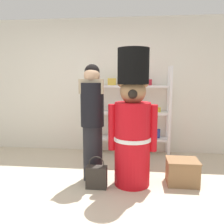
{
  "coord_description": "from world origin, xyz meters",
  "views": [
    {
      "loc": [
        0.71,
        -2.45,
        1.46
      ],
      "look_at": [
        0.37,
        0.7,
        1.0
      ],
      "focal_mm": 37.57,
      "sensor_mm": 36.0,
      "label": 1
    }
  ],
  "objects": [
    {
      "name": "teddy_bear_guard",
      "position": [
        0.66,
        0.65,
        0.85
      ],
      "size": [
        0.66,
        0.5,
        1.84
      ],
      "color": "red",
      "rests_on": "ground_plane"
    },
    {
      "name": "display_crate",
      "position": [
        1.35,
        0.73,
        0.17
      ],
      "size": [
        0.43,
        0.36,
        0.35
      ],
      "color": "olive",
      "rests_on": "ground_plane"
    },
    {
      "name": "shopping_bag",
      "position": [
        0.19,
        0.48,
        0.16
      ],
      "size": [
        0.28,
        0.14,
        0.44
      ],
      "color": "#332D28",
      "rests_on": "ground_plane"
    },
    {
      "name": "back_wall",
      "position": [
        0.0,
        2.2,
        1.3
      ],
      "size": [
        6.4,
        0.12,
        2.6
      ],
      "primitive_type": "cube",
      "color": "silver",
      "rests_on": "ground_plane"
    },
    {
      "name": "person_shopper",
      "position": [
        0.09,
        0.75,
        0.87
      ],
      "size": [
        0.34,
        0.32,
        1.65
      ],
      "color": "black",
      "rests_on": "ground_plane"
    },
    {
      "name": "merchandise_shelf",
      "position": [
        0.57,
        1.98,
        0.83
      ],
      "size": [
        1.53,
        0.35,
        1.68
      ],
      "color": "white",
      "rests_on": "ground_plane"
    },
    {
      "name": "ground_plane",
      "position": [
        0.0,
        0.0,
        0.0
      ],
      "size": [
        6.4,
        6.4,
        0.0
      ],
      "primitive_type": "plane",
      "color": "beige"
    }
  ]
}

